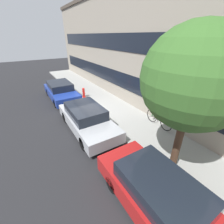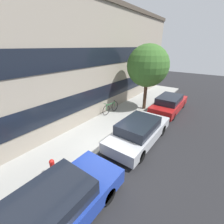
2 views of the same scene
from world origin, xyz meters
TOP-DOWN VIEW (x-y plane):
  - ground_plane at (0.00, 0.00)m, footprint 56.00×56.00m
  - sidewalk_strip at (0.00, 1.38)m, footprint 28.00×2.76m
  - rowhouse_facade at (0.00, 3.20)m, footprint 28.00×1.02m
  - parked_car_blue at (-3.68, -1.05)m, footprint 4.42×1.80m
  - parked_car_silver at (1.49, -1.05)m, footprint 4.51×1.79m
  - parked_car_red at (6.69, -1.05)m, footprint 4.55×1.71m
  - fire_hydrant at (-2.73, 0.48)m, footprint 0.48×0.27m
  - bicycle at (3.43, 2.31)m, footprint 1.80×0.44m
  - street_tree at (5.75, 0.64)m, footprint 3.05×3.05m

SIDE VIEW (x-z plane):
  - ground_plane at x=0.00m, z-range 0.00..0.00m
  - sidewalk_strip at x=0.00m, z-range 0.00..0.14m
  - fire_hydrant at x=-2.73m, z-range 0.15..0.91m
  - bicycle at x=3.43m, z-range 0.14..1.00m
  - parked_car_red at x=6.69m, z-range 0.00..1.29m
  - parked_car_blue at x=-3.68m, z-range 0.00..1.31m
  - parked_car_silver at x=1.49m, z-range 0.00..1.31m
  - street_tree at x=5.75m, z-range 1.04..5.91m
  - rowhouse_facade at x=0.00m, z-range 0.01..7.61m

